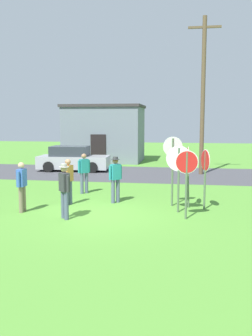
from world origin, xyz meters
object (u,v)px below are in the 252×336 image
(stop_sign_rear_right, at_px, (187,173))
(person_in_dark_shirt, at_px, (115,176))
(person_with_sunhat, at_px, (68,179))
(parked_car_on_street, at_px, (73,159))
(stop_sign_leaning_right, at_px, (188,166))
(person_on_left, at_px, (64,188))
(utility_pole, at_px, (203,94))
(stop_sign_nearest, at_px, (179,167))
(stop_sign_tallest, at_px, (173,159))
(person_in_teal, at_px, (22,184))
(stop_sign_low_front, at_px, (205,169))
(person_holding_notes, at_px, (84,171))

(stop_sign_rear_right, xyz_separation_m, person_in_dark_shirt, (-2.62, 1.92, -0.46))
(person_with_sunhat, xyz_separation_m, person_in_dark_shirt, (1.61, 0.64, 0.06))
(parked_car_on_street, xyz_separation_m, person_in_dark_shirt, (4.26, -8.39, 0.32))
(stop_sign_leaning_right, distance_m, person_with_sunhat, 4.33)
(stop_sign_leaning_right, distance_m, person_on_left, 4.40)
(utility_pole, distance_m, stop_sign_nearest, 9.69)
(utility_pole, relative_size, person_on_left, 5.03)
(utility_pole, distance_m, stop_sign_tallest, 8.81)
(stop_sign_rear_right, relative_size, person_in_dark_shirt, 1.24)
(utility_pole, xyz_separation_m, person_on_left, (-4.59, -10.57, -3.57))
(stop_sign_rear_right, bearing_deg, person_in_dark_shirt, 143.78)
(stop_sign_tallest, relative_size, person_in_dark_shirt, 1.44)
(stop_sign_nearest, distance_m, person_in_teal, 5.27)
(utility_pole, bearing_deg, stop_sign_low_front, -91.50)
(stop_sign_low_front, xyz_separation_m, stop_sign_tallest, (-1.12, 0.38, 0.27))
(stop_sign_leaning_right, bearing_deg, person_in_teal, -164.25)
(person_holding_notes, bearing_deg, parked_car_on_street, 111.01)
(utility_pole, height_order, person_with_sunhat, utility_pole)
(stop_sign_low_front, relative_size, stop_sign_leaning_right, 0.97)
(stop_sign_rear_right, bearing_deg, stop_sign_leaning_right, 87.90)
(parked_car_on_street, distance_m, stop_sign_tallest, 10.73)
(stop_sign_rear_right, xyz_separation_m, person_holding_notes, (-4.25, 3.45, -0.52))
(person_in_teal, xyz_separation_m, person_with_sunhat, (1.20, 1.26, 0.00))
(parked_car_on_street, xyz_separation_m, stop_sign_leaning_right, (6.94, -8.73, 0.79))
(parked_car_on_street, distance_m, stop_sign_rear_right, 12.42)
(stop_sign_leaning_right, bearing_deg, stop_sign_tallest, 163.07)
(person_on_left, distance_m, person_in_dark_shirt, 2.75)
(parked_car_on_street, bearing_deg, utility_pole, -2.51)
(stop_sign_rear_right, distance_m, stop_sign_nearest, 0.87)
(parked_car_on_street, relative_size, stop_sign_low_front, 2.10)
(stop_sign_tallest, bearing_deg, parked_car_on_street, 126.71)
(parked_car_on_street, distance_m, person_in_teal, 10.39)
(stop_sign_nearest, xyz_separation_m, person_in_teal, (-5.18, -0.80, -0.59))
(stop_sign_leaning_right, height_order, person_in_dark_shirt, stop_sign_leaning_right)
(stop_sign_nearest, height_order, person_on_left, stop_sign_nearest)
(parked_car_on_street, relative_size, stop_sign_nearest, 1.96)
(stop_sign_leaning_right, height_order, person_on_left, stop_sign_leaning_right)
(parked_car_on_street, distance_m, person_with_sunhat, 9.41)
(utility_pole, bearing_deg, stop_sign_leaning_right, -95.43)
(person_with_sunhat, bearing_deg, stop_sign_rear_right, -16.85)
(stop_sign_tallest, distance_m, person_in_teal, 5.28)
(stop_sign_low_front, relative_size, person_with_sunhat, 1.24)
(parked_car_on_street, height_order, stop_sign_leaning_right, stop_sign_leaning_right)
(parked_car_on_street, distance_m, person_on_left, 11.35)
(stop_sign_rear_right, xyz_separation_m, stop_sign_nearest, (-0.26, 0.83, 0.08))
(stop_sign_leaning_right, xyz_separation_m, person_on_left, (-3.80, -2.17, -0.49))
(stop_sign_nearest, bearing_deg, parked_car_on_street, 124.95)
(utility_pole, xyz_separation_m, parked_car_on_street, (-7.73, 0.34, -3.87))
(stop_sign_tallest, distance_m, stop_sign_leaning_right, 0.62)
(parked_car_on_street, bearing_deg, stop_sign_tallest, -53.29)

